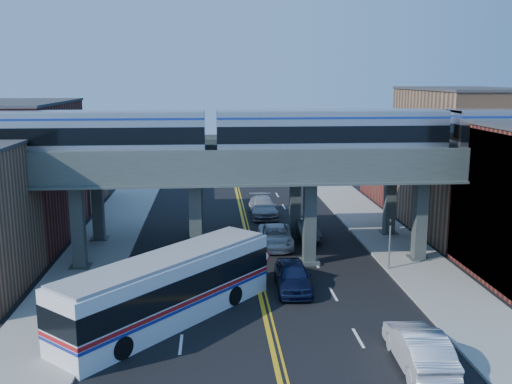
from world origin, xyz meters
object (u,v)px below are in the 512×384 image
(traffic_signal, at_px, (390,238))
(car_lane_a, at_px, (293,276))
(car_parked_curb, at_px, (419,348))
(transit_bus, at_px, (169,289))
(car_lane_c, at_px, (275,236))
(car_lane_d, at_px, (263,207))
(car_lane_b, at_px, (307,230))
(transit_train, at_px, (330,133))
(stop_sign, at_px, (264,263))

(traffic_signal, relative_size, car_lane_a, 0.78)
(car_lane_a, bearing_deg, car_parked_curb, -64.79)
(transit_bus, relative_size, car_lane_c, 2.12)
(car_lane_d, bearing_deg, car_parked_curb, -82.34)
(traffic_signal, xyz_separation_m, car_lane_b, (-4.31, 8.23, -1.53))
(car_parked_curb, bearing_deg, transit_bus, -24.79)
(car_lane_c, xyz_separation_m, car_parked_curb, (4.42, -19.42, 0.13))
(transit_train, distance_m, transit_bus, 15.83)
(transit_train, relative_size, car_lane_a, 9.22)
(stop_sign, height_order, car_lane_b, stop_sign)
(car_parked_curb, bearing_deg, car_lane_d, -79.10)
(traffic_signal, relative_size, car_lane_c, 0.71)
(car_lane_a, xyz_separation_m, car_parked_curb, (4.38, -10.06, 0.04))
(car_lane_b, xyz_separation_m, car_lane_c, (-2.81, -1.87, 0.03))
(car_lane_a, relative_size, car_lane_d, 0.86)
(traffic_signal, xyz_separation_m, car_lane_a, (-7.08, -3.01, -1.41))
(stop_sign, relative_size, car_lane_b, 0.56)
(car_lane_d, bearing_deg, car_lane_c, -90.53)
(car_lane_c, bearing_deg, stop_sign, -96.94)
(car_lane_a, relative_size, car_parked_curb, 0.93)
(car_lane_c, bearing_deg, car_lane_b, 37.55)
(traffic_signal, bearing_deg, car_lane_d, 113.81)
(car_lane_c, distance_m, car_lane_d, 9.98)
(transit_train, relative_size, stop_sign, 18.37)
(transit_train, xyz_separation_m, car_lane_a, (-3.22, -5.01, -8.42))
(transit_bus, relative_size, car_parked_curb, 2.17)
(car_lane_b, height_order, car_lane_c, car_lane_c)
(transit_train, xyz_separation_m, car_lane_d, (-3.34, 14.33, -8.43))
(transit_train, bearing_deg, traffic_signal, -27.34)
(traffic_signal, relative_size, transit_bus, 0.33)
(transit_train, bearing_deg, car_lane_a, -122.70)
(transit_train, bearing_deg, car_lane_b, 94.05)
(transit_bus, height_order, car_lane_b, transit_bus)
(transit_train, distance_m, car_lane_c, 10.09)
(stop_sign, height_order, traffic_signal, traffic_signal)
(car_parked_curb, bearing_deg, traffic_signal, -99.49)
(car_lane_c, bearing_deg, traffic_signal, -37.90)
(transit_train, distance_m, car_lane_a, 10.31)
(traffic_signal, xyz_separation_m, car_parked_curb, (-2.70, -13.07, -1.37))
(transit_train, height_order, car_lane_a, transit_train)
(transit_bus, distance_m, car_lane_d, 24.53)
(car_lane_b, bearing_deg, car_lane_d, 109.14)
(car_lane_b, bearing_deg, car_parked_curb, -86.22)
(car_lane_b, xyz_separation_m, car_lane_d, (-2.90, 8.10, 0.11))
(transit_train, height_order, stop_sign, transit_train)
(traffic_signal, bearing_deg, car_lane_a, -156.98)
(transit_train, xyz_separation_m, car_parked_curb, (1.17, -15.07, -8.38))
(transit_bus, bearing_deg, car_parked_curb, -74.80)
(stop_sign, distance_m, traffic_signal, 9.41)
(stop_sign, relative_size, traffic_signal, 0.64)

